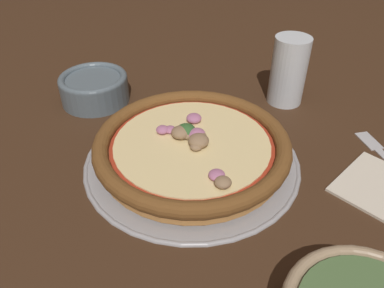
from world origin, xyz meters
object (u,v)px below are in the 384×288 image
object	(u,v)px
pizza	(192,146)
bowl_near	(94,87)
drinking_cup	(288,71)
pizza_tray	(192,158)

from	to	relation	value
pizza	bowl_near	size ratio (longest dim) A/B	2.32
bowl_near	drinking_cup	world-z (taller)	drinking_cup
pizza_tray	bowl_near	size ratio (longest dim) A/B	2.59
pizza_tray	drinking_cup	world-z (taller)	drinking_cup
pizza	drinking_cup	world-z (taller)	drinking_cup
pizza	bowl_near	distance (m)	0.24
bowl_near	pizza_tray	bearing A→B (deg)	-96.02
drinking_cup	pizza_tray	bearing A→B (deg)	173.98
drinking_cup	pizza	bearing A→B (deg)	173.98
pizza_tray	drinking_cup	size ratio (longest dim) A/B	2.61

